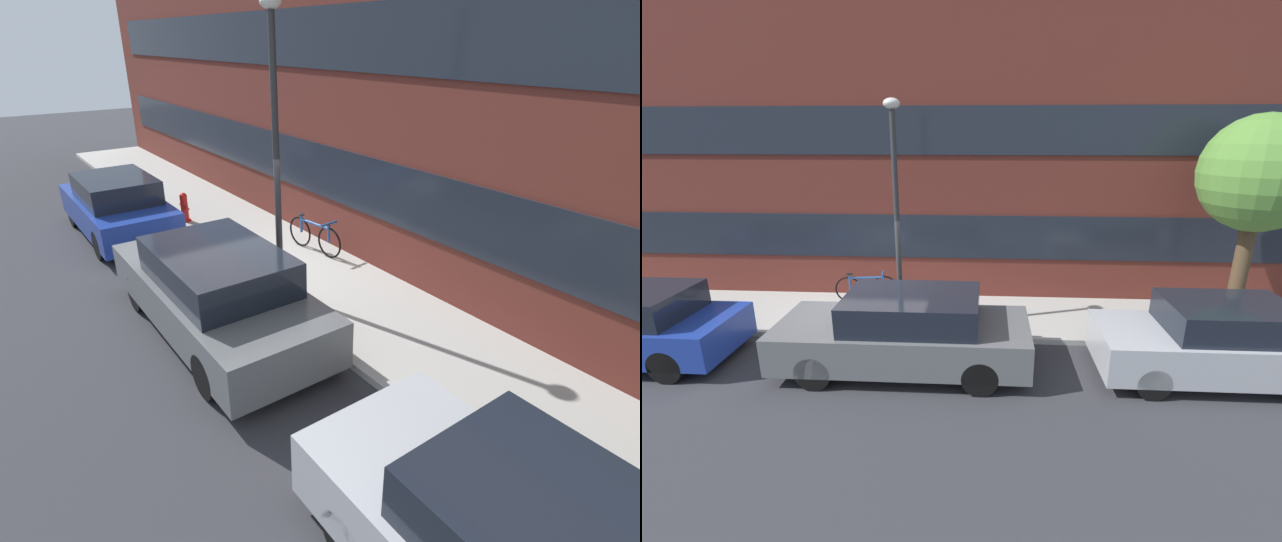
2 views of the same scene
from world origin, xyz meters
The scene contains 9 objects.
ground_plane centered at (0.00, 0.00, 0.00)m, with size 56.00×56.00×0.00m, color #333338.
sidewalk_strip centered at (0.00, 1.22, 0.06)m, with size 28.00×2.43×0.12m.
rowhouse_facade centered at (0.00, 2.87, 3.86)m, with size 28.00×1.02×7.70m.
parked_car_grey centered at (1.15, -1.05, 0.72)m, with size 4.55×1.80×1.45m.
parked_car_silver centered at (6.63, -1.05, 0.70)m, with size 4.03×1.68×1.42m.
fire_hydrant centered at (-3.86, 0.43, 0.48)m, with size 0.46×0.26×0.72m.
bicycle centered at (-0.41, 1.90, 0.49)m, with size 1.54×0.44×0.75m.
street_tree centered at (7.88, 0.78, 3.38)m, with size 2.27×2.27×4.45m.
lamp_post centered at (0.78, 0.33, 3.00)m, with size 0.32×0.32×4.69m.
Camera 2 is at (2.59, -8.05, 4.16)m, focal length 24.00 mm.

